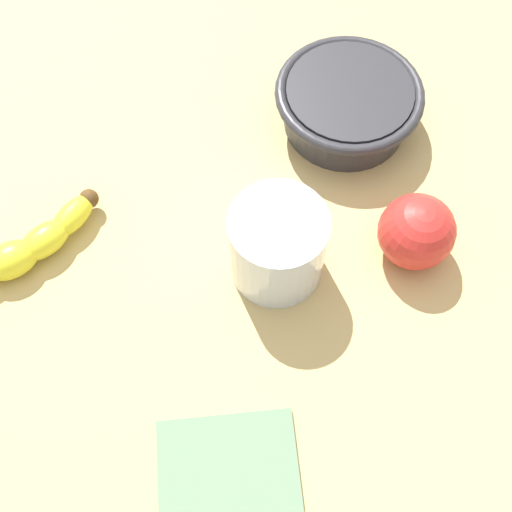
{
  "coord_description": "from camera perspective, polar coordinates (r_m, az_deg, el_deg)",
  "views": [
    {
      "loc": [
        27.73,
        5.54,
        59.27
      ],
      "look_at": [
        0.81,
        5.85,
        5.0
      ],
      "focal_mm": 44.65,
      "sensor_mm": 36.0,
      "label": 1
    }
  ],
  "objects": [
    {
      "name": "ceramic_bowl",
      "position": [
        0.7,
        8.21,
        13.39
      ],
      "size": [
        15.62,
        15.62,
        5.37
      ],
      "color": "#2D2D33",
      "rests_on": "wooden_tabletop"
    },
    {
      "name": "wooden_tabletop",
      "position": [
        0.64,
        -5.23,
        -0.79
      ],
      "size": [
        120.0,
        120.0,
        3.0
      ],
      "primitive_type": "cube",
      "color": "tan",
      "rests_on": "ground"
    },
    {
      "name": "folded_napkin",
      "position": [
        0.56,
        -2.38,
        -20.09
      ],
      "size": [
        13.19,
        12.88,
        0.6
      ],
      "primitive_type": "cube",
      "rotation": [
        0.0,
        0.0,
        0.09
      ],
      "color": "slate",
      "rests_on": "wooden_tabletop"
    },
    {
      "name": "banana",
      "position": [
        0.65,
        -21.33,
        0.15
      ],
      "size": [
        11.47,
        18.2,
        3.55
      ],
      "rotation": [
        0.0,
        0.0,
        2.09
      ],
      "color": "yellow",
      "rests_on": "wooden_tabletop"
    },
    {
      "name": "smoothie_glass",
      "position": [
        0.59,
        1.91,
        0.81
      ],
      "size": [
        8.99,
        8.99,
        8.8
      ],
      "color": "silver",
      "rests_on": "wooden_tabletop"
    },
    {
      "name": "apple_fruit",
      "position": [
        0.62,
        14.18,
        2.12
      ],
      "size": [
        7.33,
        7.33,
        7.33
      ],
      "primitive_type": "sphere",
      "color": "red",
      "rests_on": "wooden_tabletop"
    }
  ]
}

